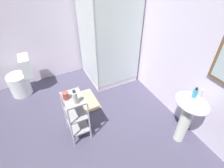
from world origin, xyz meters
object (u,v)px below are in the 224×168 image
at_px(pedestal_sink, 188,112).
at_px(hand_soap_bottle, 195,93).
at_px(shower_stall, 106,60).
at_px(rinse_cup, 66,96).
at_px(storage_cart, 76,113).
at_px(bath_mat, 86,101).
at_px(toilet, 21,80).
at_px(lotion_bottle_white, 75,98).

xyz_separation_m(pedestal_sink, hand_soap_bottle, (-0.03, 0.03, 0.30)).
distance_m(shower_stall, rinse_cup, 1.58).
relative_size(storage_cart, hand_soap_bottle, 5.00).
relative_size(storage_cart, rinse_cup, 7.10).
bearing_deg(shower_stall, bath_mat, -53.97).
relative_size(storage_cart, bath_mat, 1.23).
bearing_deg(rinse_cup, shower_stall, 135.15).
height_order(shower_stall, bath_mat, shower_stall).
distance_m(pedestal_sink, toilet, 2.95).
distance_m(pedestal_sink, storage_cart, 1.53).
bearing_deg(pedestal_sink, rinse_cup, -119.57).
relative_size(pedestal_sink, hand_soap_bottle, 5.47).
relative_size(hand_soap_bottle, rinse_cup, 1.42).
bearing_deg(rinse_cup, storage_cart, 79.19).
distance_m(hand_soap_bottle, lotion_bottle_white, 1.48).
relative_size(toilet, lotion_bottle_white, 3.60).
height_order(pedestal_sink, hand_soap_bottle, hand_soap_bottle).
bearing_deg(toilet, pedestal_sink, 42.05).
height_order(rinse_cup, bath_mat, rinse_cup).
distance_m(pedestal_sink, lotion_bottle_white, 1.49).
bearing_deg(bath_mat, lotion_bottle_white, -23.84).
height_order(shower_stall, hand_soap_bottle, shower_stall).
distance_m(shower_stall, hand_soap_bottle, 1.93).
bearing_deg(pedestal_sink, lotion_bottle_white, -116.68).
bearing_deg(pedestal_sink, hand_soap_bottle, 134.16).
bearing_deg(bath_mat, hand_soap_bottle, 36.57).
distance_m(storage_cart, lotion_bottle_white, 0.41).
distance_m(toilet, storage_cart, 1.55).
height_order(hand_soap_bottle, lotion_bottle_white, hand_soap_bottle).
height_order(pedestal_sink, lotion_bottle_white, lotion_bottle_white).
bearing_deg(toilet, shower_stall, 79.95).
xyz_separation_m(pedestal_sink, lotion_bottle_white, (-0.66, -1.31, 0.25)).
height_order(pedestal_sink, storage_cart, pedestal_sink).
distance_m(shower_stall, bath_mat, 0.95).
xyz_separation_m(shower_stall, toilet, (-0.29, -1.65, -0.15)).
relative_size(shower_stall, hand_soap_bottle, 13.51).
bearing_deg(storage_cart, lotion_bottle_white, 1.28).
distance_m(toilet, hand_soap_bottle, 2.99).
bearing_deg(lotion_bottle_white, shower_stall, 140.80).
distance_m(lotion_bottle_white, bath_mat, 1.15).
xyz_separation_m(lotion_bottle_white, bath_mat, (-0.74, 0.32, -0.83)).
xyz_separation_m(hand_soap_bottle, bath_mat, (-1.37, -1.01, -0.87)).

